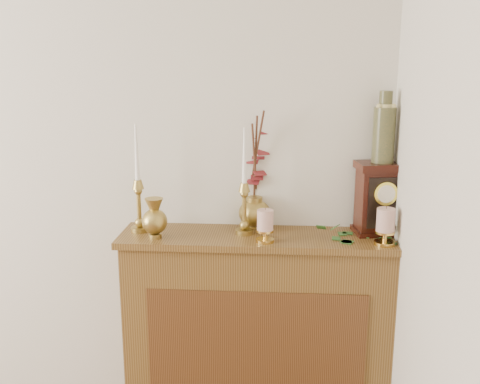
# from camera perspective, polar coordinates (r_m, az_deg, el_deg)

# --- Properties ---
(console_shelf) EXTENTS (1.24, 0.34, 0.93)m
(console_shelf) POSITION_cam_1_polar(r_m,az_deg,el_deg) (2.71, 1.75, -14.31)
(console_shelf) COLOR brown
(console_shelf) RESTS_ON ground
(candlestick_left) EXTENTS (0.08, 0.08, 0.49)m
(candlestick_left) POSITION_cam_1_polar(r_m,az_deg,el_deg) (2.56, -10.27, -0.51)
(candlestick_left) COLOR #AC9645
(candlestick_left) RESTS_ON console_shelf
(candlestick_center) EXTENTS (0.08, 0.08, 0.48)m
(candlestick_center) POSITION_cam_1_polar(r_m,az_deg,el_deg) (2.49, 0.44, -0.81)
(candlestick_center) COLOR #AC9645
(candlestick_center) RESTS_ON console_shelf
(bud_vase) EXTENTS (0.11, 0.11, 0.18)m
(bud_vase) POSITION_cam_1_polar(r_m,az_deg,el_deg) (2.47, -8.68, -2.69)
(bud_vase) COLOR #AC9645
(bud_vase) RESTS_ON console_shelf
(ginger_jar) EXTENTS (0.22, 0.24, 0.55)m
(ginger_jar) POSITION_cam_1_polar(r_m,az_deg,el_deg) (2.60, 1.71, 1.83)
(ginger_jar) COLOR #AC9645
(ginger_jar) RESTS_ON console_shelf
(pillar_candle_left) EXTENTS (0.08, 0.08, 0.15)m
(pillar_candle_left) POSITION_cam_1_polar(r_m,az_deg,el_deg) (2.40, 2.57, -3.29)
(pillar_candle_left) COLOR gold
(pillar_candle_left) RESTS_ON console_shelf
(pillar_candle_right) EXTENTS (0.09, 0.09, 0.17)m
(pillar_candle_right) POSITION_cam_1_polar(r_m,az_deg,el_deg) (2.44, 14.56, -3.23)
(pillar_candle_right) COLOR gold
(pillar_candle_right) RESTS_ON console_shelf
(ivy_garland) EXTENTS (0.39, 0.18, 0.07)m
(ivy_garland) POSITION_cam_1_polar(r_m,az_deg,el_deg) (2.51, 10.59, -4.32)
(ivy_garland) COLOR #2C6024
(ivy_garland) RESTS_ON console_shelf
(mantel_clock) EXTENTS (0.24, 0.18, 0.32)m
(mantel_clock) POSITION_cam_1_polar(r_m,az_deg,el_deg) (2.57, 14.04, -0.69)
(mantel_clock) COLOR #35120A
(mantel_clock) RESTS_ON console_shelf
(ceramic_vase) EXTENTS (0.10, 0.10, 0.31)m
(ceramic_vase) POSITION_cam_1_polar(r_m,az_deg,el_deg) (2.52, 14.42, 6.05)
(ceramic_vase) COLOR #183123
(ceramic_vase) RESTS_ON mantel_clock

